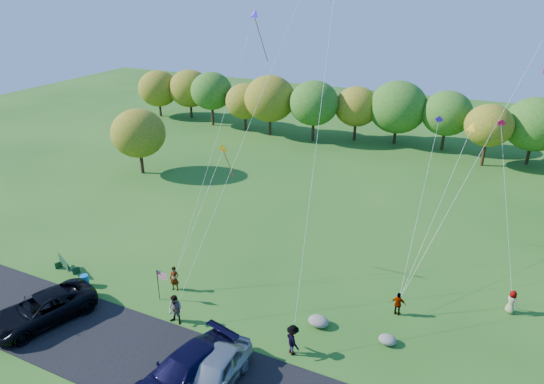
# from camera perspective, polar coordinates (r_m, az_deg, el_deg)

# --- Properties ---
(ground) EXTENTS (140.00, 140.00, 0.00)m
(ground) POSITION_cam_1_polar(r_m,az_deg,el_deg) (29.56, -3.56, -16.37)
(ground) COLOR #205418
(ground) RESTS_ON ground
(asphalt_lane) EXTENTS (44.00, 6.00, 0.06)m
(asphalt_lane) POSITION_cam_1_polar(r_m,az_deg,el_deg) (27.06, -7.94, -21.14)
(asphalt_lane) COLOR black
(asphalt_lane) RESTS_ON ground
(treeline) EXTENTS (75.65, 27.25, 8.70)m
(treeline) POSITION_cam_1_polar(r_m,az_deg,el_deg) (58.48, 12.54, 9.02)
(treeline) COLOR #3D2B16
(treeline) RESTS_ON ground
(minivan_dark) EXTENTS (4.59, 6.73, 1.71)m
(minivan_dark) POSITION_cam_1_polar(r_m,az_deg,el_deg) (32.88, -25.40, -12.33)
(minivan_dark) COLOR black
(minivan_dark) RESTS_ON asphalt_lane
(minivan_navy) EXTENTS (3.78, 6.55, 1.79)m
(minivan_navy) POSITION_cam_1_polar(r_m,az_deg,el_deg) (26.36, -10.34, -20.03)
(minivan_navy) COLOR black
(minivan_navy) RESTS_ON asphalt_lane
(minivan_silver) EXTENTS (2.27, 5.34, 1.80)m
(minivan_silver) POSITION_cam_1_polar(r_m,az_deg,el_deg) (26.09, -6.73, -20.29)
(minivan_silver) COLOR #A2A7AD
(minivan_silver) RESTS_ON asphalt_lane
(flyer_a) EXTENTS (0.72, 0.57, 1.74)m
(flyer_a) POSITION_cam_1_polar(r_m,az_deg,el_deg) (33.17, -11.40, -9.96)
(flyer_a) COLOR #4C4C59
(flyer_a) RESTS_ON ground
(flyer_b) EXTENTS (0.97, 0.77, 1.93)m
(flyer_b) POSITION_cam_1_polar(r_m,az_deg,el_deg) (30.26, -11.29, -13.44)
(flyer_b) COLOR #4C4C59
(flyer_b) RESTS_ON ground
(flyer_c) EXTENTS (1.36, 1.29, 1.85)m
(flyer_c) POSITION_cam_1_polar(r_m,az_deg,el_deg) (27.75, 2.46, -16.99)
(flyer_c) COLOR #4C4C59
(flyer_c) RESTS_ON ground
(flyer_d) EXTENTS (0.93, 0.42, 1.56)m
(flyer_d) POSITION_cam_1_polar(r_m,az_deg,el_deg) (31.44, 14.63, -12.62)
(flyer_d) COLOR #4C4C59
(flyer_d) RESTS_ON ground
(flyer_e) EXTENTS (0.90, 0.88, 1.57)m
(flyer_e) POSITION_cam_1_polar(r_m,az_deg,el_deg) (34.02, 26.35, -11.51)
(flyer_e) COLOR #4C4C59
(flyer_e) RESTS_ON ground
(park_bench) EXTENTS (1.98, 1.15, 1.12)m
(park_bench) POSITION_cam_1_polar(r_m,az_deg,el_deg) (37.49, -23.16, -7.82)
(park_bench) COLOR #14371D
(park_bench) RESTS_ON ground
(trash_barrel) EXTENTS (0.55, 0.55, 0.82)m
(trash_barrel) POSITION_cam_1_polar(r_m,az_deg,el_deg) (35.48, -21.16, -9.71)
(trash_barrel) COLOR #0B5FB2
(trash_barrel) RESTS_ON ground
(flag_assembly) EXTENTS (0.83, 0.53, 2.22)m
(flag_assembly) POSITION_cam_1_polar(r_m,az_deg,el_deg) (31.94, -13.00, -9.90)
(flag_assembly) COLOR black
(flag_assembly) RESTS_ON ground
(boulder_near) EXTENTS (1.27, 0.99, 0.63)m
(boulder_near) POSITION_cam_1_polar(r_m,az_deg,el_deg) (30.05, 5.48, -14.89)
(boulder_near) COLOR gray
(boulder_near) RESTS_ON ground
(boulder_far) EXTENTS (1.02, 0.85, 0.53)m
(boulder_far) POSITION_cam_1_polar(r_m,az_deg,el_deg) (29.49, 13.42, -16.54)
(boulder_far) COLOR slate
(boulder_far) RESTS_ON ground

